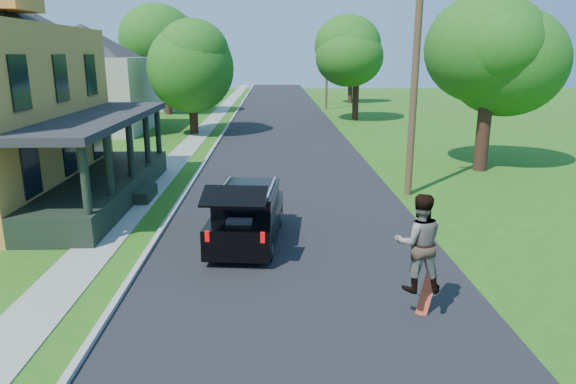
{
  "coord_description": "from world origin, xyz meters",
  "views": [
    {
      "loc": [
        -0.63,
        -12.37,
        5.2
      ],
      "look_at": [
        -0.2,
        3.0,
        1.06
      ],
      "focal_mm": 32.0,
      "sensor_mm": 36.0,
      "label": 1
    }
  ],
  "objects_px": {
    "black_suv": "(247,215)",
    "tree_right_near": "(490,50)",
    "skateboarder": "(419,243)",
    "utility_pole_near": "(416,62)"
  },
  "relations": [
    {
      "from": "black_suv",
      "to": "skateboarder",
      "type": "distance_m",
      "value": 5.82
    },
    {
      "from": "utility_pole_near",
      "to": "tree_right_near",
      "type": "bearing_deg",
      "value": 25.61
    },
    {
      "from": "black_suv",
      "to": "tree_right_near",
      "type": "xyz_separation_m",
      "value": [
        10.29,
        9.19,
        4.6
      ]
    },
    {
      "from": "tree_right_near",
      "to": "utility_pole_near",
      "type": "height_order",
      "value": "utility_pole_near"
    },
    {
      "from": "black_suv",
      "to": "utility_pole_near",
      "type": "relative_size",
      "value": 0.48
    },
    {
      "from": "tree_right_near",
      "to": "black_suv",
      "type": "bearing_deg",
      "value": -138.24
    },
    {
      "from": "tree_right_near",
      "to": "utility_pole_near",
      "type": "relative_size",
      "value": 0.87
    },
    {
      "from": "skateboarder",
      "to": "tree_right_near",
      "type": "height_order",
      "value": "tree_right_near"
    },
    {
      "from": "black_suv",
      "to": "skateboarder",
      "type": "bearing_deg",
      "value": -45.7
    },
    {
      "from": "utility_pole_near",
      "to": "black_suv",
      "type": "bearing_deg",
      "value": -158.11
    }
  ]
}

